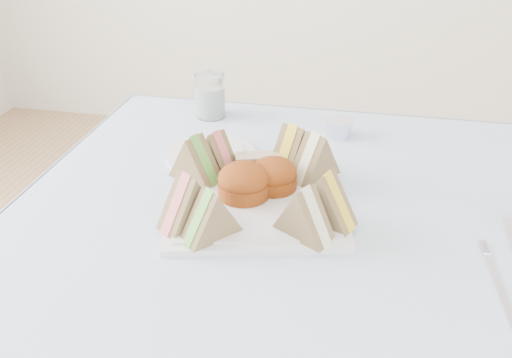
# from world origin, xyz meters

# --- Properties ---
(tablecloth) EXTENTS (1.02, 1.02, 0.01)m
(tablecloth) POSITION_xyz_m (0.00, 0.00, 0.74)
(tablecloth) COLOR #9DA8C3
(tablecloth) RESTS_ON table
(serving_plate) EXTENTS (0.35, 0.35, 0.01)m
(serving_plate) POSITION_xyz_m (-0.09, 0.05, 0.75)
(serving_plate) COLOR silver
(serving_plate) RESTS_ON tablecloth
(sandwich_fl_a) EXTENTS (0.10, 0.11, 0.09)m
(sandwich_fl_a) POSITION_xyz_m (-0.18, -0.04, 0.80)
(sandwich_fl_a) COLOR brown
(sandwich_fl_a) RESTS_ON serving_plate
(sandwich_fl_b) EXTENTS (0.09, 0.10, 0.08)m
(sandwich_fl_b) POSITION_xyz_m (-0.14, -0.07, 0.80)
(sandwich_fl_b) COLOR brown
(sandwich_fl_b) RESTS_ON serving_plate
(sandwich_fr_a) EXTENTS (0.11, 0.08, 0.09)m
(sandwich_fr_a) POSITION_xyz_m (0.03, 0.01, 0.80)
(sandwich_fr_a) COLOR brown
(sandwich_fr_a) RESTS_ON serving_plate
(sandwich_fr_b) EXTENTS (0.10, 0.09, 0.08)m
(sandwich_fr_b) POSITION_xyz_m (-0.00, -0.03, 0.80)
(sandwich_fr_b) COLOR brown
(sandwich_fr_b) RESTS_ON serving_plate
(sandwich_bl_a) EXTENTS (0.11, 0.08, 0.09)m
(sandwich_bl_a) POSITION_xyz_m (-0.21, 0.10, 0.80)
(sandwich_bl_a) COLOR brown
(sandwich_bl_a) RESTS_ON serving_plate
(sandwich_bl_b) EXTENTS (0.10, 0.08, 0.08)m
(sandwich_bl_b) POSITION_xyz_m (-0.19, 0.14, 0.80)
(sandwich_bl_b) COLOR brown
(sandwich_bl_b) RESTS_ON serving_plate
(sandwich_br_a) EXTENTS (0.09, 0.11, 0.09)m
(sandwich_br_a) POSITION_xyz_m (-0.00, 0.15, 0.80)
(sandwich_br_a) COLOR brown
(sandwich_br_a) RESTS_ON serving_plate
(sandwich_br_b) EXTENTS (0.09, 0.11, 0.09)m
(sandwich_br_b) POSITION_xyz_m (-0.05, 0.17, 0.80)
(sandwich_br_b) COLOR brown
(sandwich_br_b) RESTS_ON serving_plate
(scone_left) EXTENTS (0.12, 0.12, 0.06)m
(scone_left) POSITION_xyz_m (-0.11, 0.05, 0.79)
(scone_left) COLOR brown
(scone_left) RESTS_ON serving_plate
(scone_right) EXTENTS (0.11, 0.11, 0.05)m
(scone_right) POSITION_xyz_m (-0.07, 0.09, 0.79)
(scone_right) COLOR brown
(scone_right) RESTS_ON serving_plate
(pastry_slice) EXTENTS (0.09, 0.06, 0.04)m
(pastry_slice) POSITION_xyz_m (-0.11, 0.14, 0.78)
(pastry_slice) COLOR beige
(pastry_slice) RESTS_ON serving_plate
(side_plate) EXTENTS (0.22, 0.22, 0.01)m
(side_plate) POSITION_xyz_m (-0.22, 0.21, 0.75)
(side_plate) COLOR silver
(side_plate) RESTS_ON tablecloth
(water_glass) EXTENTS (0.07, 0.07, 0.10)m
(water_glass) POSITION_xyz_m (-0.28, 0.41, 0.80)
(water_glass) COLOR white
(water_glass) RESTS_ON tablecloth
(tea_strainer) EXTENTS (0.07, 0.07, 0.03)m
(tea_strainer) POSITION_xyz_m (0.03, 0.36, 0.76)
(tea_strainer) COLOR silver
(tea_strainer) RESTS_ON tablecloth
(fork) EXTENTS (0.02, 0.18, 0.00)m
(fork) POSITION_xyz_m (0.28, -0.11, 0.75)
(fork) COLOR silver
(fork) RESTS_ON tablecloth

